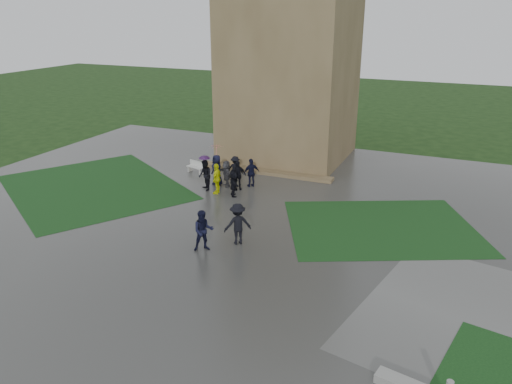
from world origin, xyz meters
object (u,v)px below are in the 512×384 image
at_px(bench, 196,167).
at_px(pedestrian_mid, 203,231).
at_px(tower, 291,27).
at_px(pedestrian_near, 238,224).

bearing_deg(bench, pedestrian_mid, -43.24).
height_order(tower, bench, tower).
bearing_deg(pedestrian_mid, pedestrian_near, 12.72).
bearing_deg(bench, tower, 70.00).
height_order(bench, pedestrian_near, pedestrian_near).
bearing_deg(pedestrian_near, tower, -118.74).
height_order(bench, pedestrian_mid, pedestrian_mid).
xyz_separation_m(bench, pedestrian_mid, (5.92, -9.62, 0.56)).
distance_m(tower, pedestrian_mid, 17.69).
relative_size(pedestrian_mid, pedestrian_near, 0.97).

